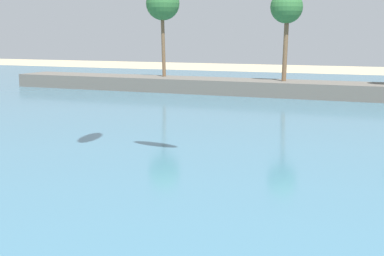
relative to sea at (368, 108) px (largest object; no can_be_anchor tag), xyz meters
name	(u,v)px	position (x,y,z in m)	size (l,w,h in m)	color
sea	(368,108)	(0.00, 0.00, 0.00)	(220.00, 94.90, 0.06)	teal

